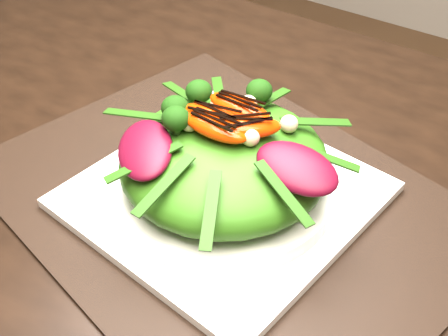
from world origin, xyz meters
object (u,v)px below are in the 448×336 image
Objects in this scene: lettuce_mound at (224,161)px; orange_segment at (222,108)px; dining_table at (67,146)px; placemat at (224,200)px; plate_base at (224,195)px; salad_bowl at (224,185)px.

lettuce_mound is 0.05m from orange_segment.
dining_table is 22.74× the size of orange_segment.
dining_table reaches higher than lettuce_mound.
lettuce_mound is (-0.00, 0.00, 0.06)m from placemat.
dining_table is at bearing -177.13° from lettuce_mound.
placemat is 0.01m from plate_base.
placemat is at bearing 2.87° from dining_table.
dining_table is 0.25m from lettuce_mound.
dining_table is 0.25m from orange_segment.
orange_segment is at bearing 9.48° from dining_table.
orange_segment is at bearing 127.57° from placemat.
placemat is 1.81× the size of plate_base.
dining_table is 0.24m from placemat.
lettuce_mound is at bearing 2.87° from dining_table.
dining_table reaches higher than salad_bowl.
placemat is (0.23, 0.01, 0.02)m from dining_table.
orange_segment reaches higher than lettuce_mound.
plate_base is (0.00, 0.00, 0.01)m from placemat.
dining_table reaches higher than plate_base.
dining_table is at bearing -170.52° from orange_segment.
dining_table is at bearing -177.13° from plate_base.
salad_bowl reaches higher than plate_base.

